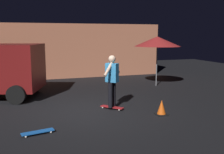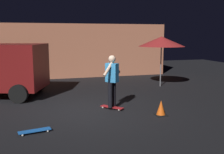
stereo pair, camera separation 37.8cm
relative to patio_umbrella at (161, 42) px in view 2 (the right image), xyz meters
The scene contains 7 objects.
ground_plane 5.40m from the patio_umbrella, 143.56° to the right, with size 28.00×28.00×0.00m, color black.
low_building 6.03m from the patio_umbrella, 121.57° to the left, with size 10.00×3.37×2.97m.
patio_umbrella is the anchor object (origin of this frame).
skateboard_ridden 4.84m from the patio_umbrella, 136.67° to the right, with size 0.68×0.70×0.07m.
skateboard_spare 7.49m from the patio_umbrella, 141.01° to the right, with size 0.80×0.35×0.07m.
skater 4.52m from the patio_umbrella, 136.67° to the right, with size 0.77×0.74×1.67m.
traffic_cone 4.91m from the patio_umbrella, 115.95° to the right, with size 0.34×0.34×0.46m.
Camera 2 is at (-1.45, -8.00, 2.39)m, focal length 42.19 mm.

